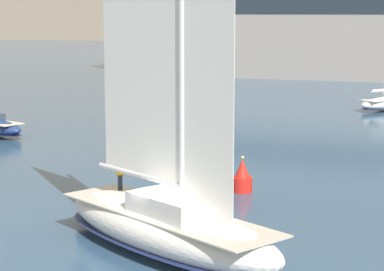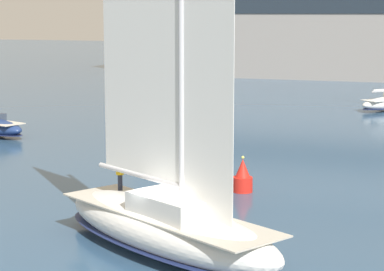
% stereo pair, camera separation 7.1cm
% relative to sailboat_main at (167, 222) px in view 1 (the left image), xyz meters
% --- Properties ---
extents(ground_plane, '(400.00, 400.00, 0.00)m').
position_rel_sailboat_main_xyz_m(ground_plane, '(-0.02, 0.01, -1.27)').
color(ground_plane, '#2D4C6B').
extents(waterfront_building, '(40.59, 15.11, 20.11)m').
position_rel_sailboat_main_xyz_m(waterfront_building, '(-15.45, 83.41, 8.83)').
color(waterfront_building, gray).
rests_on(waterfront_building, ground).
extents(sailboat_main, '(12.12, 8.85, 16.51)m').
position_rel_sailboat_main_xyz_m(sailboat_main, '(0.00, 0.00, 0.00)').
color(sailboat_main, white).
rests_on(sailboat_main, ground).
extents(sailboat_moored_far_slip, '(4.60, 7.11, 9.54)m').
position_rel_sailboat_main_xyz_m(sailboat_moored_far_slip, '(-10.63, 36.29, -0.47)').
color(sailboat_moored_far_slip, navy).
rests_on(sailboat_moored_far_slip, ground).
extents(channel_buoy, '(1.05, 1.05, 1.90)m').
position_rel_sailboat_main_xyz_m(channel_buoy, '(0.05, 10.73, -0.52)').
color(channel_buoy, red).
rests_on(channel_buoy, ground).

